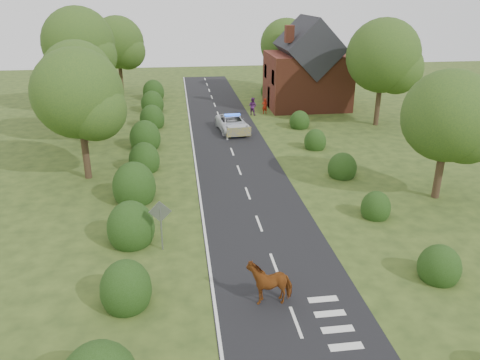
{
  "coord_description": "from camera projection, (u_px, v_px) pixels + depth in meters",
  "views": [
    {
      "loc": [
        -3.94,
        -17.68,
        11.42
      ],
      "look_at": [
        -0.6,
        7.07,
        1.3
      ],
      "focal_mm": 35.0,
      "sensor_mm": 36.0,
      "label": 1
    }
  ],
  "objects": [
    {
      "name": "road_sign",
      "position": [
        161.0,
        218.0,
        21.61
      ],
      "size": [
        1.06,
        0.08,
        2.53
      ],
      "color": "gray",
      "rests_on": "ground"
    },
    {
      "name": "cow",
      "position": [
        270.0,
        283.0,
        18.42
      ],
      "size": [
        2.07,
        1.16,
        1.43
      ],
      "primitive_type": "imported",
      "rotation": [
        0.0,
        0.0,
        -1.52
      ],
      "color": "#6E3110",
      "rests_on": "ground"
    },
    {
      "name": "road_markings",
      "position": [
        215.0,
        166.0,
        32.68
      ],
      "size": [
        4.96,
        70.0,
        0.01
      ],
      "color": "white",
      "rests_on": "road"
    },
    {
      "name": "tree_right_a",
      "position": [
        453.0,
        120.0,
        26.01
      ],
      "size": [
        5.33,
        5.2,
        7.56
      ],
      "color": "#332316",
      "rests_on": "ground"
    },
    {
      "name": "pedestrian_purple",
      "position": [
        253.0,
        106.0,
        46.04
      ],
      "size": [
        1.08,
        1.05,
        1.75
      ],
      "primitive_type": "imported",
      "rotation": [
        0.0,
        0.0,
        2.47
      ],
      "color": "#54205D",
      "rests_on": "ground"
    },
    {
      "name": "hedgerow_left",
      "position": [
        141.0,
        166.0,
        30.67
      ],
      "size": [
        2.75,
        50.41,
        3.0
      ],
      "color": "#1C360D",
      "rests_on": "ground"
    },
    {
      "name": "tree_left_d",
      "position": [
        120.0,
        45.0,
        54.23
      ],
      "size": [
        6.15,
        6.0,
        8.89
      ],
      "color": "#332316",
      "rests_on": "ground"
    },
    {
      "name": "pedestrian_red",
      "position": [
        265.0,
        106.0,
        46.58
      ],
      "size": [
        0.62,
        0.47,
        1.54
      ],
      "primitive_type": "imported",
      "rotation": [
        0.0,
        0.0,
        3.33
      ],
      "color": "#A91E0E",
      "rests_on": "ground"
    },
    {
      "name": "tree_left_c",
      "position": [
        82.0,
        46.0,
        44.38
      ],
      "size": [
        6.97,
        6.8,
        10.22
      ],
      "color": "#332316",
      "rests_on": "ground"
    },
    {
      "name": "tree_right_c",
      "position": [
        288.0,
        47.0,
        54.92
      ],
      "size": [
        6.15,
        6.0,
        8.58
      ],
      "color": "#332316",
      "rests_on": "ground"
    },
    {
      "name": "hedgerow_right",
      "position": [
        336.0,
        162.0,
        31.92
      ],
      "size": [
        2.1,
        45.78,
        2.1
      ],
      "color": "#1C360D",
      "rests_on": "ground"
    },
    {
      "name": "road",
      "position": [
        234.0,
        156.0,
        34.79
      ],
      "size": [
        6.0,
        70.0,
        0.02
      ],
      "primitive_type": "cube",
      "color": "black",
      "rests_on": "ground"
    },
    {
      "name": "ground",
      "position": [
        274.0,
        264.0,
        21.01
      ],
      "size": [
        120.0,
        120.0,
        0.0
      ],
      "primitive_type": "plane",
      "color": "#2E411A"
    },
    {
      "name": "tree_left_b",
      "position": [
        81.0,
        80.0,
        35.96
      ],
      "size": [
        5.74,
        5.6,
        8.07
      ],
      "color": "#332316",
      "rests_on": "ground"
    },
    {
      "name": "tree_left_a",
      "position": [
        82.0,
        98.0,
        28.69
      ],
      "size": [
        5.74,
        5.6,
        8.38
      ],
      "color": "#332316",
      "rests_on": "ground"
    },
    {
      "name": "tree_right_b",
      "position": [
        387.0,
        59.0,
        40.61
      ],
      "size": [
        6.56,
        6.4,
        9.4
      ],
      "color": "#332316",
      "rests_on": "ground"
    },
    {
      "name": "house",
      "position": [
        307.0,
        70.0,
        48.32
      ],
      "size": [
        8.0,
        7.4,
        9.17
      ],
      "color": "brown",
      "rests_on": "ground"
    },
    {
      "name": "police_van",
      "position": [
        232.0,
        123.0,
        40.74
      ],
      "size": [
        2.79,
        5.24,
        1.53
      ],
      "rotation": [
        0.0,
        0.0,
        0.1
      ],
      "color": "silver",
      "rests_on": "ground"
    }
  ]
}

